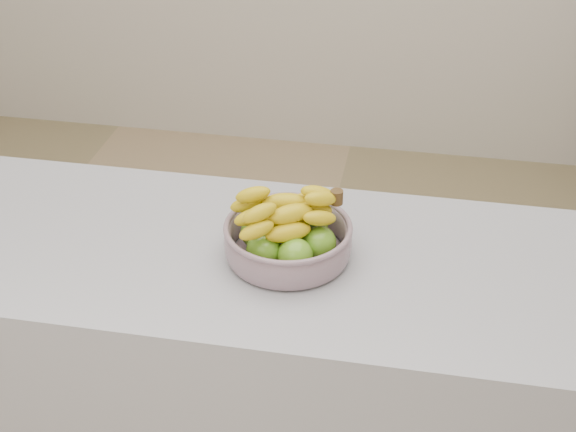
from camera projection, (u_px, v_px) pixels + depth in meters
The scene contains 2 objects.
counter at pixel (248, 401), 1.96m from camera, with size 2.00×0.60×0.90m, color #A1A1A9.
fruit_bowl at pixel (288, 236), 1.67m from camera, with size 0.27×0.27×0.15m.
Camera 1 is at (0.35, -1.60, 1.89)m, focal length 50.00 mm.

